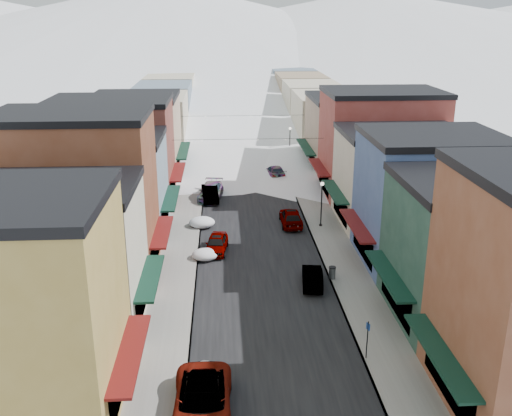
{
  "coord_description": "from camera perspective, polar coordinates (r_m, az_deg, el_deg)",
  "views": [
    {
      "loc": [
        -2.88,
        -20.56,
        19.03
      ],
      "look_at": [
        0.0,
        26.86,
        2.81
      ],
      "focal_mm": 40.0,
      "sensor_mm": 36.0,
      "label": 1
    }
  ],
  "objects": [
    {
      "name": "car_white_suv",
      "position": [
        29.77,
        -5.39,
        -18.82
      ],
      "size": [
        2.95,
        6.3,
        1.74
      ],
      "primitive_type": "imported",
      "rotation": [
        0.0,
        0.0,
        -0.01
      ],
      "color": "silver",
      "rests_on": "ground"
    },
    {
      "name": "bldg_r_cream",
      "position": [
        55.15,
        14.16,
        3.0
      ],
      "size": [
        12.3,
        9.2,
        9.0
      ],
      "color": "beige",
      "rests_on": "ground"
    },
    {
      "name": "sidewalk_left",
      "position": [
        82.85,
        -5.98,
        5.52
      ],
      "size": [
        3.2,
        160.0,
        0.15
      ],
      "primitive_type": "cube",
      "color": "gray",
      "rests_on": "ground"
    },
    {
      "name": "snow_pile_far",
      "position": [
        53.74,
        -5.4,
        -1.42
      ],
      "size": [
        2.4,
        2.68,
        1.02
      ],
      "color": "white",
      "rests_on": "ground"
    },
    {
      "name": "road",
      "position": [
        82.83,
        -1.4,
        5.57
      ],
      "size": [
        10.0,
        160.0,
        0.01
      ],
      "primitive_type": "cube",
      "color": "black",
      "rests_on": "ground"
    },
    {
      "name": "streetlamp_far",
      "position": [
        77.8,
        3.41,
        6.89
      ],
      "size": [
        0.37,
        0.37,
        4.44
      ],
      "color": "black",
      "rests_on": "sidewalk_right"
    },
    {
      "name": "bldg_l_tan",
      "position": [
        70.74,
        -11.88,
        7.02
      ],
      "size": [
        11.3,
        11.2,
        10.0
      ],
      "color": "tan",
      "rests_on": "ground"
    },
    {
      "name": "bldg_l_yellow",
      "position": [
        29.76,
        -23.66,
        -9.36
      ],
      "size": [
        11.3,
        8.7,
        11.5
      ],
      "color": "#A8893D",
      "rests_on": "ground"
    },
    {
      "name": "overhead_cables",
      "position": [
        69.32,
        -1.04,
        8.18
      ],
      "size": [
        16.4,
        15.04,
        0.04
      ],
      "color": "black",
      "rests_on": "ground"
    },
    {
      "name": "curb_left",
      "position": [
        82.79,
        -4.91,
        5.55
      ],
      "size": [
        0.1,
        160.0,
        0.15
      ],
      "primitive_type": "cube",
      "color": "slate",
      "rests_on": "ground"
    },
    {
      "name": "bldg_l_grayblue",
      "position": [
        52.66,
        -14.63,
        2.22
      ],
      "size": [
        11.3,
        9.2,
        9.0
      ],
      "color": "#778E9F",
      "rests_on": "ground"
    },
    {
      "name": "bldg_r_brick_far",
      "position": [
        63.37,
        12.31,
        6.33
      ],
      "size": [
        13.3,
        9.2,
        11.5
      ],
      "color": "maroon",
      "rests_on": "ground"
    },
    {
      "name": "bldg_l_cream",
      "position": [
        37.46,
        -19.23,
        -4.66
      ],
      "size": [
        11.3,
        8.2,
        9.5
      ],
      "color": "beige",
      "rests_on": "ground"
    },
    {
      "name": "snow_pile_near",
      "position": [
        32.36,
        -5.55,
        -16.26
      ],
      "size": [
        2.3,
        2.62,
        0.97
      ],
      "color": "white",
      "rests_on": "ground"
    },
    {
      "name": "car_silver_sedan",
      "position": [
        48.1,
        -3.96,
        -3.57
      ],
      "size": [
        2.2,
        4.4,
        1.44
      ],
      "primitive_type": "imported",
      "rotation": [
        0.0,
        0.0,
        -0.12
      ],
      "color": "#9A9EA2",
      "rests_on": "ground"
    },
    {
      "name": "bldg_r_green",
      "position": [
        39.02,
        21.19,
        -3.95
      ],
      "size": [
        11.3,
        9.2,
        9.5
      ],
      "color": "#1E4033",
      "rests_on": "ground"
    },
    {
      "name": "car_dark_hatch",
      "position": [
        61.3,
        -4.63,
        1.47
      ],
      "size": [
        2.04,
        4.87,
        1.57
      ],
      "primitive_type": "imported",
      "rotation": [
        0.0,
        0.0,
        0.08
      ],
      "color": "black",
      "rests_on": "ground"
    },
    {
      "name": "car_silver_wagon",
      "position": [
        61.83,
        -4.55,
        1.67
      ],
      "size": [
        3.06,
        5.93,
        1.65
      ],
      "primitive_type": "imported",
      "rotation": [
        0.0,
        0.0,
        -0.14
      ],
      "color": "gray",
      "rests_on": "ground"
    },
    {
      "name": "parking_sign",
      "position": [
        33.95,
        11.08,
        -12.53
      ],
      "size": [
        0.16,
        0.31,
        2.39
      ],
      "color": "black",
      "rests_on": "sidewalk_right"
    },
    {
      "name": "bldg_l_brick_far",
      "position": [
        61.16,
        -14.11,
        5.51
      ],
      "size": [
        13.3,
        9.2,
        11.0
      ],
      "color": "brown",
      "rests_on": "ground"
    },
    {
      "name": "bldg_r_blue",
      "position": [
        46.64,
        16.86,
        0.84
      ],
      "size": [
        11.3,
        9.2,
        10.5
      ],
      "color": "#3A5184",
      "rests_on": "ground"
    },
    {
      "name": "bldg_r_tan",
      "position": [
        72.81,
        9.42,
        7.29
      ],
      "size": [
        11.3,
        11.2,
        9.5
      ],
      "color": "#8C725B",
      "rests_on": "ground"
    },
    {
      "name": "distant_blocks",
      "position": [
        104.69,
        -1.89,
        10.59
      ],
      "size": [
        34.0,
        55.0,
        8.0
      ],
      "color": "gray",
      "rests_on": "ground"
    },
    {
      "name": "streetlamp_near",
      "position": [
        53.08,
        6.58,
        0.97
      ],
      "size": [
        0.35,
        0.35,
        4.27
      ],
      "color": "black",
      "rests_on": "sidewalk_right"
    },
    {
      "name": "car_gray_suv",
      "position": [
        53.99,
        3.52,
        -0.89
      ],
      "size": [
        1.95,
        4.83,
        1.64
      ],
      "primitive_type": "imported",
      "rotation": [
        0.0,
        0.0,
        3.14
      ],
      "color": "gray",
      "rests_on": "ground"
    },
    {
      "name": "trash_can",
      "position": [
        43.43,
        7.63,
        -6.41
      ],
      "size": [
        0.54,
        0.54,
        0.92
      ],
      "color": "#55585A",
      "rests_on": "sidewalk_right"
    },
    {
      "name": "car_black_sedan",
      "position": [
        69.91,
        1.92,
        3.67
      ],
      "size": [
        2.6,
        5.21,
        1.45
      ],
      "primitive_type": "imported",
      "rotation": [
        0.0,
        0.0,
        3.26
      ],
      "color": "black",
      "rests_on": "ground"
    },
    {
      "name": "curb_right",
      "position": [
        83.14,
        2.1,
        5.66
      ],
      "size": [
        0.1,
        160.0,
        0.15
      ],
      "primitive_type": "cube",
      "color": "slate",
      "rests_on": "ground"
    },
    {
      "name": "bldg_l_brick_near",
      "position": [
        44.34,
        -17.44,
        1.22
      ],
      "size": [
        12.3,
        8.2,
        12.5
      ],
      "color": "brown",
      "rests_on": "ground"
    },
    {
      "name": "snow_pile_mid",
      "position": [
        46.82,
        -5.07,
        -4.62
      ],
      "size": [
        2.17,
        2.53,
        0.92
      ],
      "color": "white",
      "rests_on": "ground"
    },
    {
      "name": "sidewalk_right",
      "position": [
        83.3,
        3.17,
        5.67
      ],
      "size": [
        3.2,
        160.0,
        0.15
      ],
      "primitive_type": "cube",
      "color": "gray",
      "rests_on": "ground"
    },
    {
      "name": "car_green_sedan",
      "position": [
        42.43,
        5.66,
        -6.87
      ],
      "size": [
        1.91,
        4.27,
        1.36
      ],
      "primitive_type": "imported",
      "rotation": [
        0.0,
        0.0,
        3.02
      ],
      "color": "black",
      "rests_on": "ground"
    },
    {
      "name": "mountain_ridge",
      "position": [
        298.24,
        -7.0,
        17.82
      ],
      "size": [
        670.0,
        340.0,
        34.0
      ],
      "color": "silver",
      "rests_on": "ground"
    },
    {
      "name": "car_lane_white",
      "position": [
        86.04,
        -0.2,
        6.64
      ],
      "size": [
        3.32,
        6.18,
        1.65
      ],
      "primitive_type": "imported",
      "rotation": [
        0.0,
        0.0,
        3.24
      ],
      "color": "silver",
      "rests_on": "ground"
    },
    {
      "name": "car_lane_silver",
      "position": [
        84.97,
        -2.65,
        6.43
      ],
      "size": [
        2.1,
        4.65,
        1.55
      ],
      "primitive_type": "imported",
      "rotation": [
        0.0,
        0.0,
        -0.06
      ],
      "color": "gray",
      "rests_on": "ground"
    }
  ]
}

